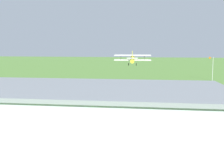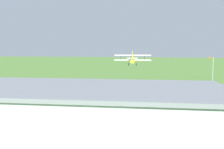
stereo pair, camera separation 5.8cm
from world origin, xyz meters
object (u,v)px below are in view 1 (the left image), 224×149
object	(u,v)px
hangar	(31,114)
biplane	(132,59)
person_crossing_taxiway	(163,103)
windsock	(211,60)

from	to	relation	value
hangar	biplane	distance (m)	38.68
hangar	person_crossing_taxiway	world-z (taller)	hangar
biplane	person_crossing_taxiway	size ratio (longest dim) A/B	5.60
person_crossing_taxiway	windsock	xyz separation A→B (m)	(-14.64, -36.14, 5.34)
person_crossing_taxiway	windsock	size ratio (longest dim) A/B	0.23
windsock	biplane	bearing A→B (deg)	35.16
hangar	windsock	distance (m)	60.20
biplane	person_crossing_taxiway	world-z (taller)	biplane
hangar	person_crossing_taxiway	bearing A→B (deg)	-129.02
biplane	windsock	xyz separation A→B (m)	(-21.52, -15.16, -0.79)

